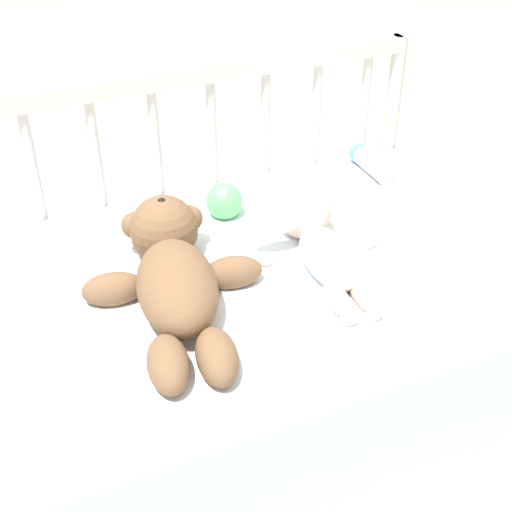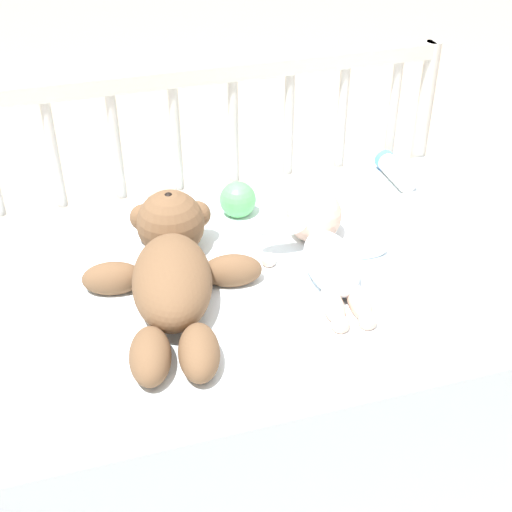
# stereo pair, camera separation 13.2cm
# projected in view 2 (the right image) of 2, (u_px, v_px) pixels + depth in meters

# --- Properties ---
(ground_plane) EXTENTS (12.00, 12.00, 0.00)m
(ground_plane) POSITION_uv_depth(u_px,v_px,m) (254.00, 433.00, 1.63)
(ground_plane) COLOR tan
(crib_mattress) EXTENTS (1.13, 0.72, 0.44)m
(crib_mattress) POSITION_uv_depth(u_px,v_px,m) (254.00, 362.00, 1.50)
(crib_mattress) COLOR silver
(crib_mattress) RESTS_ON ground_plane
(crib_rail) EXTENTS (1.13, 0.04, 0.73)m
(crib_rail) POSITION_uv_depth(u_px,v_px,m) (206.00, 156.00, 1.63)
(crib_rail) COLOR beige
(crib_rail) RESTS_ON ground_plane
(blanket) EXTENTS (0.81, 0.55, 0.01)m
(blanket) POSITION_uv_depth(u_px,v_px,m) (242.00, 293.00, 1.33)
(blanket) COLOR white
(blanket) RESTS_ON crib_mattress
(teddy_bear) EXTENTS (0.34, 0.48, 0.14)m
(teddy_bear) POSITION_uv_depth(u_px,v_px,m) (172.00, 268.00, 1.30)
(teddy_bear) COLOR brown
(teddy_bear) RESTS_ON crib_mattress
(baby) EXTENTS (0.26, 0.37, 0.11)m
(baby) POSITION_uv_depth(u_px,v_px,m) (325.00, 245.00, 1.39)
(baby) COLOR white
(baby) RESTS_ON crib_mattress
(baby_bottle) EXTENTS (0.05, 0.16, 0.05)m
(baby_bottle) POSITION_uv_depth(u_px,v_px,m) (393.00, 169.00, 1.68)
(baby_bottle) COLOR #F4E5CC
(baby_bottle) RESTS_ON crib_mattress
(toy_ball) EXTENTS (0.08, 0.08, 0.08)m
(toy_ball) POSITION_uv_depth(u_px,v_px,m) (238.00, 200.00, 1.53)
(toy_ball) COLOR #59BF66
(toy_ball) RESTS_ON crib_mattress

